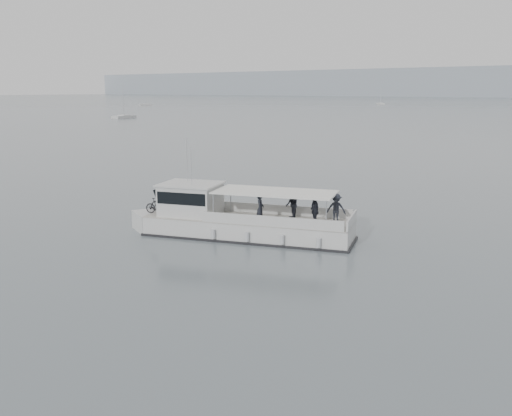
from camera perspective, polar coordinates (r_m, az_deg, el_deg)
The scene contains 2 objects.
ground at distance 32.63m, azimuth 0.27°, elevation -1.45°, with size 1400.00×1400.00×0.00m, color slate.
tour_boat at distance 29.58m, azimuth -2.72°, elevation -1.19°, with size 11.92×6.58×5.10m.
Camera 1 is at (19.68, -24.94, 7.48)m, focal length 40.00 mm.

